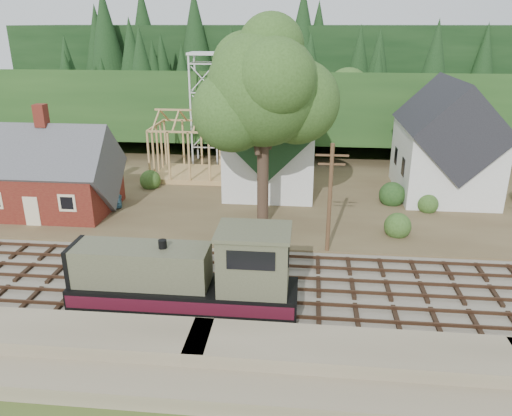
# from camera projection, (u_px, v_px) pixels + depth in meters

# --- Properties ---
(ground) EXTENTS (140.00, 140.00, 0.00)m
(ground) POSITION_uv_depth(u_px,v_px,m) (217.00, 285.00, 31.16)
(ground) COLOR #384C1E
(ground) RESTS_ON ground
(embankment) EXTENTS (64.00, 5.00, 1.60)m
(embankment) POSITION_uv_depth(u_px,v_px,m) (185.00, 375.00, 23.24)
(embankment) COLOR #7F7259
(embankment) RESTS_ON ground
(railroad_bed) EXTENTS (64.00, 11.00, 0.16)m
(railroad_bed) POSITION_uv_depth(u_px,v_px,m) (217.00, 284.00, 31.13)
(railroad_bed) COLOR #726B5B
(railroad_bed) RESTS_ON ground
(village_flat) EXTENTS (64.00, 26.00, 0.30)m
(village_flat) POSITION_uv_depth(u_px,v_px,m) (249.00, 192.00, 47.89)
(village_flat) COLOR brown
(village_flat) RESTS_ON ground
(hillside) EXTENTS (70.00, 28.96, 12.74)m
(hillside) POSITION_uv_depth(u_px,v_px,m) (269.00, 139.00, 70.31)
(hillside) COLOR #1E3F19
(hillside) RESTS_ON ground
(ridge) EXTENTS (80.00, 20.00, 12.00)m
(ridge) POSITION_uv_depth(u_px,v_px,m) (276.00, 118.00, 85.23)
(ridge) COLOR black
(ridge) RESTS_ON ground
(depot) EXTENTS (10.80, 7.41, 9.00)m
(depot) POSITION_uv_depth(u_px,v_px,m) (50.00, 177.00, 41.81)
(depot) COLOR #591514
(depot) RESTS_ON village_flat
(church) EXTENTS (8.40, 15.17, 13.00)m
(church) POSITION_uv_depth(u_px,v_px,m) (272.00, 137.00, 47.51)
(church) COLOR silver
(church) RESTS_ON village_flat
(farmhouse) EXTENTS (8.40, 10.80, 10.60)m
(farmhouse) POSITION_uv_depth(u_px,v_px,m) (446.00, 146.00, 45.47)
(farmhouse) COLOR silver
(farmhouse) RESTS_ON village_flat
(timber_frame) EXTENTS (8.20, 6.20, 6.99)m
(timber_frame) POSITION_uv_depth(u_px,v_px,m) (195.00, 149.00, 51.10)
(timber_frame) COLOR tan
(timber_frame) RESTS_ON village_flat
(lattice_tower) EXTENTS (3.20, 3.20, 12.12)m
(lattice_tower) POSITION_uv_depth(u_px,v_px,m) (205.00, 75.00, 54.32)
(lattice_tower) COLOR silver
(lattice_tower) RESTS_ON village_flat
(big_tree) EXTENTS (10.90, 8.40, 14.70)m
(big_tree) POSITION_uv_depth(u_px,v_px,m) (266.00, 97.00, 36.78)
(big_tree) COLOR #38281E
(big_tree) RESTS_ON village_flat
(telegraph_pole_near) EXTENTS (2.20, 0.28, 8.00)m
(telegraph_pole_near) POSITION_uv_depth(u_px,v_px,m) (330.00, 198.00, 33.86)
(telegraph_pole_near) COLOR #4C331E
(telegraph_pole_near) RESTS_ON ground
(locomotive) EXTENTS (12.52, 3.13, 4.99)m
(locomotive) POSITION_uv_depth(u_px,v_px,m) (192.00, 276.00, 27.67)
(locomotive) COLOR black
(locomotive) RESTS_ON railroad_bed
(car_blue) EXTENTS (2.52, 3.96, 1.26)m
(car_blue) POSITION_uv_depth(u_px,v_px,m) (113.00, 197.00, 44.11)
(car_blue) COLOR #5292B1
(car_blue) RESTS_ON village_flat
(car_red) EXTENTS (4.33, 2.38, 1.15)m
(car_red) POSITION_uv_depth(u_px,v_px,m) (458.00, 186.00, 47.14)
(car_red) COLOR red
(car_red) RESTS_ON village_flat
(patio_set) EXTENTS (1.96, 1.96, 2.18)m
(patio_set) POSITION_uv_depth(u_px,v_px,m) (33.00, 198.00, 40.05)
(patio_set) COLOR silver
(patio_set) RESTS_ON village_flat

